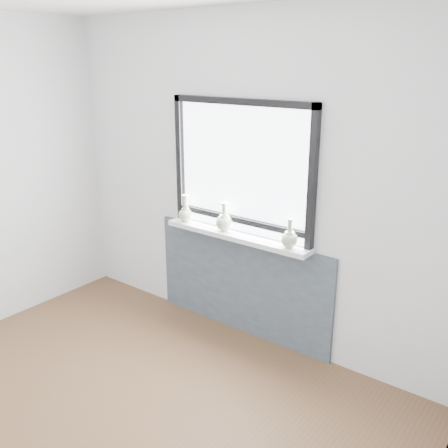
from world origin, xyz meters
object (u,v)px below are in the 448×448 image
Objects in this scene: vase_a at (186,213)px; vase_b at (224,221)px; vase_c at (289,238)px; windowsill at (236,236)px.

vase_a is 0.41m from vase_b.
vase_c is (0.61, -0.01, -0.01)m from vase_b.
vase_c is (0.50, -0.01, 0.09)m from windowsill.
vase_b is at bearing 1.67° from vase_a.
vase_b is 1.07× the size of vase_c.
vase_a is 0.99× the size of vase_b.
vase_b is (0.41, 0.01, 0.00)m from vase_a.
vase_a is at bearing -178.33° from vase_b.
vase_b is at bearing 178.78° from vase_c.
vase_a is (-0.53, -0.01, 0.09)m from windowsill.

